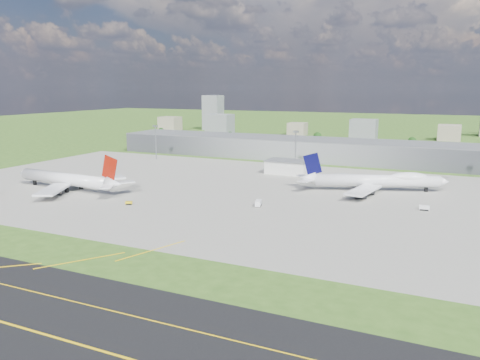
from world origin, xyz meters
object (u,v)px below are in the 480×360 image
at_px(tug_yellow, 129,203).
at_px(van_white_near, 258,203).
at_px(airliner_blue_quad, 376,181).
at_px(airliner_red_twin, 69,180).
at_px(van_white_far, 424,208).

bearing_deg(tug_yellow, van_white_near, -6.50).
distance_m(airliner_blue_quad, van_white_near, 71.01).
bearing_deg(tug_yellow, airliner_red_twin, 137.12).
bearing_deg(airliner_blue_quad, van_white_near, -148.03).
xyz_separation_m(van_white_near, van_white_far, (69.68, 23.60, -0.24)).
bearing_deg(van_white_far, airliner_blue_quad, 124.60).
bearing_deg(airliner_blue_quad, tug_yellow, -161.71).
bearing_deg(airliner_red_twin, tug_yellow, 169.70).
bearing_deg(van_white_near, van_white_far, -85.28).
xyz_separation_m(airliner_red_twin, airliner_blue_quad, (148.62, 65.11, 0.04)).
bearing_deg(van_white_near, airliner_red_twin, 81.23).
height_order(airliner_red_twin, van_white_far, airliner_red_twin).
xyz_separation_m(airliner_blue_quad, tug_yellow, (-99.87, -77.84, -4.75)).
bearing_deg(van_white_far, van_white_near, -165.46).
xyz_separation_m(airliner_red_twin, van_white_near, (104.60, 9.54, -4.17)).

